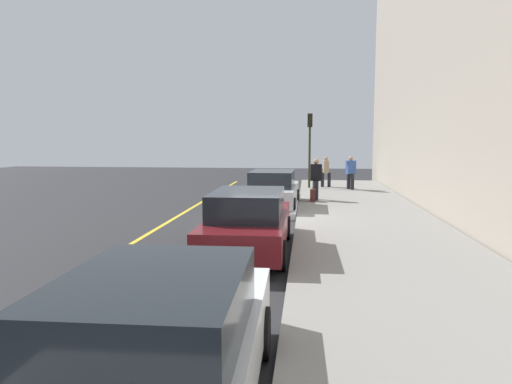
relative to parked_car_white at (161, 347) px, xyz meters
name	(u,v)px	position (x,y,z in m)	size (l,w,h in m)	color
ground_plane	(267,220)	(11.08, -0.02, -0.76)	(56.00, 56.00, 0.00)	#28282B
sidewalk	(367,220)	(11.08, -3.32, -0.68)	(28.00, 4.60, 0.15)	gray
lane_stripe_centre	(174,218)	(11.08, 3.18, -0.75)	(28.00, 0.14, 0.01)	gold
snow_bank_curb	(291,204)	(14.25, -0.72, -0.65)	(6.23, 0.56, 0.22)	white
parked_car_white	(161,347)	(0.00, 0.00, 0.00)	(4.32, 1.97, 1.51)	black
parked_car_maroon	(248,222)	(6.65, 0.02, 0.00)	(4.80, 1.93, 1.51)	black
parked_car_silver	(273,190)	(13.58, -0.04, 0.00)	(4.53, 1.98, 1.51)	black
pedestrian_tan_coat	(326,171)	(20.90, -2.37, 0.26)	(0.45, 0.54, 1.63)	black
pedestrian_black_coat	(316,178)	(15.42, -1.73, 0.32)	(0.57, 0.49, 1.74)	black
pedestrian_blue_coat	(351,172)	(19.80, -3.58, 0.30)	(0.52, 0.54, 1.70)	black
traffic_light_pole	(310,137)	(20.42, -1.47, 2.06)	(0.35, 0.26, 3.91)	#2D2D19
rolling_suitcase	(313,195)	(14.91, -1.60, -0.35)	(0.34, 0.22, 0.87)	#471E19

